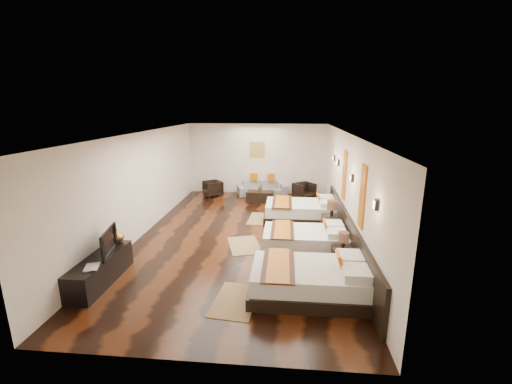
# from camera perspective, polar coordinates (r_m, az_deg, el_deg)

# --- Properties ---
(floor) EXTENTS (5.50, 9.50, 0.01)m
(floor) POSITION_cam_1_polar(r_m,az_deg,el_deg) (9.35, -2.40, -7.38)
(floor) COLOR black
(floor) RESTS_ON ground
(ceiling) EXTENTS (5.50, 9.50, 0.01)m
(ceiling) POSITION_cam_1_polar(r_m,az_deg,el_deg) (8.71, -2.60, 9.98)
(ceiling) COLOR white
(ceiling) RESTS_ON floor
(back_wall) EXTENTS (5.50, 0.01, 2.80)m
(back_wall) POSITION_cam_1_polar(r_m,az_deg,el_deg) (13.57, 0.19, 5.64)
(back_wall) COLOR silver
(back_wall) RESTS_ON floor
(left_wall) EXTENTS (0.01, 9.50, 2.80)m
(left_wall) POSITION_cam_1_polar(r_m,az_deg,el_deg) (9.69, -18.84, 1.28)
(left_wall) COLOR silver
(left_wall) RESTS_ON floor
(right_wall) EXTENTS (0.01, 9.50, 2.80)m
(right_wall) POSITION_cam_1_polar(r_m,az_deg,el_deg) (8.99, 15.15, 0.58)
(right_wall) COLOR silver
(right_wall) RESTS_ON floor
(headboard_panel) EXTENTS (0.08, 6.60, 0.90)m
(headboard_panel) POSITION_cam_1_polar(r_m,az_deg,el_deg) (8.51, 15.35, -6.93)
(headboard_panel) COLOR black
(headboard_panel) RESTS_ON floor
(bed_near) EXTENTS (2.27, 1.43, 0.87)m
(bed_near) POSITION_cam_1_polar(r_m,az_deg,el_deg) (6.60, 9.39, -14.54)
(bed_near) COLOR black
(bed_near) RESTS_ON floor
(bed_mid) EXTENTS (2.09, 1.32, 0.80)m
(bed_mid) POSITION_cam_1_polar(r_m,az_deg,el_deg) (8.41, 8.45, -8.09)
(bed_mid) COLOR black
(bed_mid) RESTS_ON floor
(bed_far) EXTENTS (2.27, 1.43, 0.87)m
(bed_far) POSITION_cam_1_polar(r_m,az_deg,el_deg) (10.57, 7.82, -3.21)
(bed_far) COLOR black
(bed_far) RESTS_ON floor
(nightstand_a) EXTENTS (0.43, 0.43, 0.84)m
(nightstand_a) POSITION_cam_1_polar(r_m,az_deg,el_deg) (7.69, 14.46, -10.46)
(nightstand_a) COLOR black
(nightstand_a) RESTS_ON floor
(nightstand_b) EXTENTS (0.50, 0.50, 0.99)m
(nightstand_b) POSITION_cam_1_polar(r_m,az_deg,el_deg) (9.50, 12.64, -5.16)
(nightstand_b) COLOR black
(nightstand_b) RESTS_ON floor
(jute_mat_near) EXTENTS (0.87, 1.27, 0.01)m
(jute_mat_near) POSITION_cam_1_polar(r_m,az_deg,el_deg) (6.49, -3.53, -17.91)
(jute_mat_near) COLOR olive
(jute_mat_near) RESTS_ON floor
(jute_mat_mid) EXTENTS (1.06, 1.36, 0.01)m
(jute_mat_mid) POSITION_cam_1_polar(r_m,az_deg,el_deg) (8.71, -1.98, -9.03)
(jute_mat_mid) COLOR olive
(jute_mat_mid) RESTS_ON floor
(jute_mat_far) EXTENTS (0.81, 1.24, 0.01)m
(jute_mat_far) POSITION_cam_1_polar(r_m,az_deg,el_deg) (10.66, 0.83, -4.56)
(jute_mat_far) COLOR olive
(jute_mat_far) RESTS_ON floor
(tv_console) EXTENTS (0.50, 1.80, 0.55)m
(tv_console) POSITION_cam_1_polar(r_m,az_deg,el_deg) (7.60, -24.92, -11.90)
(tv_console) COLOR black
(tv_console) RESTS_ON floor
(tv) EXTENTS (0.30, 0.92, 0.52)m
(tv) POSITION_cam_1_polar(r_m,az_deg,el_deg) (7.49, -24.40, -7.72)
(tv) COLOR black
(tv) RESTS_ON tv_console
(book) EXTENTS (0.34, 0.39, 0.03)m
(book) POSITION_cam_1_polar(r_m,az_deg,el_deg) (7.11, -27.15, -11.43)
(book) COLOR black
(book) RESTS_ON tv_console
(figurine) EXTENTS (0.40, 0.40, 0.33)m
(figurine) POSITION_cam_1_polar(r_m,az_deg,el_deg) (8.02, -22.65, -6.87)
(figurine) COLOR brown
(figurine) RESTS_ON tv_console
(sofa) EXTENTS (2.09, 1.30, 0.57)m
(sofa) POSITION_cam_1_polar(r_m,az_deg,el_deg) (13.47, 1.07, 0.74)
(sofa) COLOR gray
(sofa) RESTS_ON floor
(armchair_left) EXTENTS (0.92, 0.92, 0.61)m
(armchair_left) POSITION_cam_1_polar(r_m,az_deg,el_deg) (13.39, -7.39, 0.62)
(armchair_left) COLOR black
(armchair_left) RESTS_ON floor
(armchair_right) EXTENTS (0.97, 0.97, 0.64)m
(armchair_right) POSITION_cam_1_polar(r_m,az_deg,el_deg) (12.95, 8.20, 0.18)
(armchair_right) COLOR black
(armchair_right) RESTS_ON floor
(coffee_table) EXTENTS (1.02, 0.53, 0.40)m
(coffee_table) POSITION_cam_1_polar(r_m,az_deg,el_deg) (12.48, 0.72, -0.77)
(coffee_table) COLOR black
(coffee_table) RESTS_ON floor
(table_plant) EXTENTS (0.28, 0.25, 0.27)m
(table_plant) POSITION_cam_1_polar(r_m,az_deg,el_deg) (12.47, 0.77, 0.80)
(table_plant) COLOR #2A561C
(table_plant) RESTS_ON coffee_table
(orange_panel_a) EXTENTS (0.04, 0.40, 1.30)m
(orange_panel_a) POSITION_cam_1_polar(r_m,az_deg,el_deg) (7.11, 17.66, -0.72)
(orange_panel_a) COLOR #D86014
(orange_panel_a) RESTS_ON right_wall
(orange_panel_b) EXTENTS (0.04, 0.40, 1.30)m
(orange_panel_b) POSITION_cam_1_polar(r_m,az_deg,el_deg) (9.21, 14.84, 2.84)
(orange_panel_b) COLOR #D86014
(orange_panel_b) RESTS_ON right_wall
(sconce_near) EXTENTS (0.07, 0.12, 0.18)m
(sconce_near) POSITION_cam_1_polar(r_m,az_deg,el_deg) (6.03, 19.68, -2.05)
(sconce_near) COLOR black
(sconce_near) RESTS_ON right_wall
(sconce_mid) EXTENTS (0.07, 0.12, 0.18)m
(sconce_mid) POSITION_cam_1_polar(r_m,az_deg,el_deg) (8.12, 15.97, 2.33)
(sconce_mid) COLOR black
(sconce_mid) RESTS_ON right_wall
(sconce_far) EXTENTS (0.07, 0.12, 0.18)m
(sconce_far) POSITION_cam_1_polar(r_m,az_deg,el_deg) (10.25, 13.78, 4.90)
(sconce_far) COLOR black
(sconce_far) RESTS_ON right_wall
(sconce_lounge) EXTENTS (0.07, 0.12, 0.18)m
(sconce_lounge) POSITION_cam_1_polar(r_m,az_deg,el_deg) (11.13, 13.12, 5.67)
(sconce_lounge) COLOR black
(sconce_lounge) RESTS_ON right_wall
(gold_artwork) EXTENTS (0.60, 0.04, 0.60)m
(gold_artwork) POSITION_cam_1_polar(r_m,az_deg,el_deg) (13.49, 0.19, 7.30)
(gold_artwork) COLOR #AD873F
(gold_artwork) RESTS_ON back_wall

